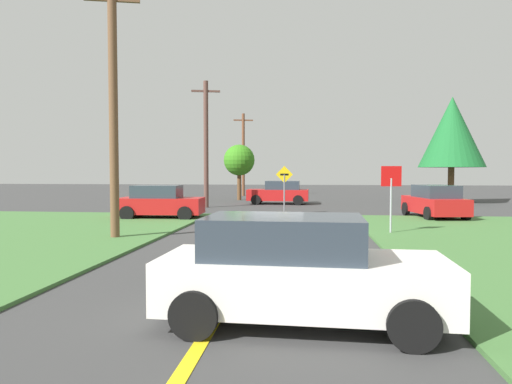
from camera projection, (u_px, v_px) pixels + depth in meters
ground_plane at (271, 231)px, 17.48m from camera, size 120.00×120.00×0.00m
lane_stripe_center at (240, 280)px, 9.54m from camera, size 0.20×14.00×0.01m
stop_sign at (391, 187)px, 16.38m from camera, size 0.73×0.11×2.48m
car_on_crossroad at (434, 202)px, 22.19m from camera, size 2.44×4.44×1.62m
car_behind_on_main_road at (298, 271)px, 6.80m from camera, size 4.26×2.01×1.62m
car_approaching_junction at (279, 193)px, 31.83m from camera, size 4.26×2.16×1.62m
parked_car_near_building at (160, 202)px, 21.88m from camera, size 4.08×2.07×1.62m
utility_pole_near at (113, 107)px, 15.15m from camera, size 1.77×0.57×8.63m
utility_pole_mid at (206, 143)px, 28.69m from camera, size 1.78×0.54×7.95m
utility_pole_far at (243, 153)px, 42.19m from camera, size 1.78×0.51×7.62m
direction_sign at (284, 184)px, 24.08m from camera, size 0.90×0.15×2.57m
oak_tree_left at (239, 160)px, 36.16m from camera, size 2.46×2.46×4.41m
pine_tree_center at (452, 132)px, 32.69m from camera, size 4.59×4.59×7.63m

